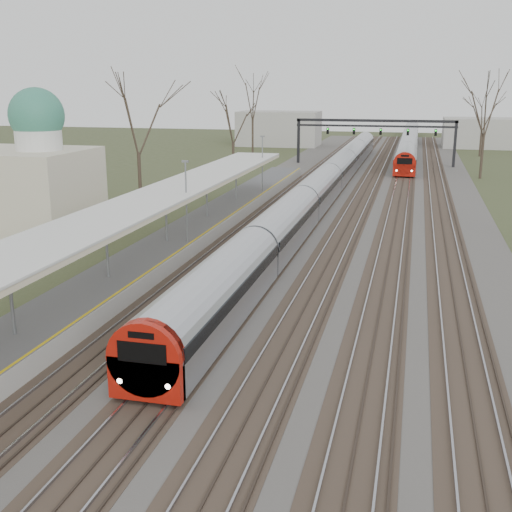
{
  "coord_description": "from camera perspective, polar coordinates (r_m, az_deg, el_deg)",
  "views": [
    {
      "loc": [
        5.71,
        -2.39,
        10.41
      ],
      "look_at": [
        -1.89,
        28.2,
        2.0
      ],
      "focal_mm": 45.0,
      "sensor_mm": 36.0,
      "label": 1
    }
  ],
  "objects": [
    {
      "name": "tree_west_far",
      "position": [
        55.32,
        -10.55,
        12.22
      ],
      "size": [
        5.5,
        5.5,
        11.33
      ],
      "color": "#2D231C",
      "rests_on": "ground"
    },
    {
      "name": "platform",
      "position": [
        43.67,
        -6.2,
        1.73
      ],
      "size": [
        3.5,
        69.0,
        1.0
      ],
      "primitive_type": "cube",
      "color": "#9E9B93",
      "rests_on": "ground"
    },
    {
      "name": "canopy",
      "position": [
        38.87,
        -8.62,
        5.17
      ],
      "size": [
        4.1,
        50.0,
        3.11
      ],
      "color": "slate",
      "rests_on": "platform"
    },
    {
      "name": "dome_building",
      "position": [
        49.27,
        -20.16,
        6.23
      ],
      "size": [
        10.0,
        8.0,
        10.3
      ],
      "color": "beige",
      "rests_on": "ground"
    },
    {
      "name": "signal_gantry",
      "position": [
        87.72,
        10.57,
        11.1
      ],
      "size": [
        21.0,
        0.59,
        6.08
      ],
      "color": "black",
      "rests_on": "ground"
    },
    {
      "name": "track_bed",
      "position": [
        58.57,
        8.42,
        4.6
      ],
      "size": [
        24.0,
        160.0,
        0.22
      ],
      "color": "#474442",
      "rests_on": "ground"
    },
    {
      "name": "train_near",
      "position": [
        63.81,
        6.46,
        6.8
      ],
      "size": [
        2.62,
        90.21,
        3.05
      ],
      "color": "#ABAEB5",
      "rests_on": "ground"
    },
    {
      "name": "train_far",
      "position": [
        112.99,
        13.49,
        10.0
      ],
      "size": [
        2.62,
        75.21,
        3.05
      ],
      "color": "#ABAEB5",
      "rests_on": "ground"
    }
  ]
}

